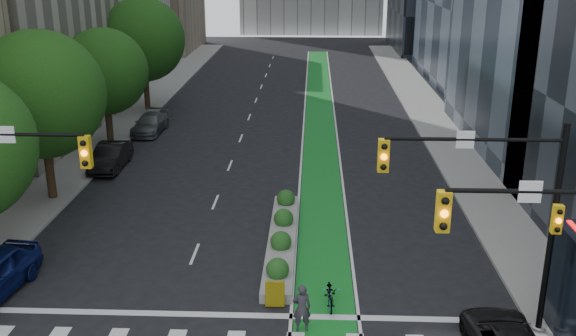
# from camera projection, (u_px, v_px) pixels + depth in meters

# --- Properties ---
(ground) EXTENTS (160.00, 160.00, 0.00)m
(ground) POSITION_uv_depth(u_px,v_px,m) (237.00, 334.00, 21.65)
(ground) COLOR black
(ground) RESTS_ON ground
(sidewalk_left) EXTENTS (3.60, 90.00, 0.15)m
(sidewalk_left) POSITION_uv_depth(u_px,v_px,m) (113.00, 132.00, 45.74)
(sidewalk_left) COLOR gray
(sidewalk_left) RESTS_ON ground
(sidewalk_right) EXTENTS (3.60, 90.00, 0.15)m
(sidewalk_right) POSITION_uv_depth(u_px,v_px,m) (446.00, 136.00, 44.85)
(sidewalk_right) COLOR gray
(sidewalk_right) RESTS_ON ground
(bike_lane_paint) EXTENTS (2.20, 70.00, 0.01)m
(bike_lane_paint) POSITION_uv_depth(u_px,v_px,m) (319.00, 118.00, 49.94)
(bike_lane_paint) COLOR #177E27
(bike_lane_paint) RESTS_ON ground
(tree_mid) EXTENTS (6.40, 6.40, 8.78)m
(tree_mid) POSITION_uv_depth(u_px,v_px,m) (40.00, 95.00, 31.65)
(tree_mid) COLOR black
(tree_mid) RESTS_ON ground
(tree_midfar) EXTENTS (5.60, 5.60, 7.76)m
(tree_midfar) POSITION_uv_depth(u_px,v_px,m) (104.00, 72.00, 41.32)
(tree_midfar) COLOR black
(tree_midfar) RESTS_ON ground
(tree_far) EXTENTS (6.60, 6.60, 9.00)m
(tree_far) POSITION_uv_depth(u_px,v_px,m) (143.00, 40.00, 50.54)
(tree_far) COLOR black
(tree_far) RESTS_ON ground
(signal_right) EXTENTS (5.82, 0.51, 7.20)m
(signal_right) POSITION_uv_depth(u_px,v_px,m) (508.00, 201.00, 20.23)
(signal_right) COLOR black
(signal_right) RESTS_ON ground
(signal_far_right) EXTENTS (4.82, 0.51, 7.20)m
(signal_far_right) POSITION_uv_depth(u_px,v_px,m) (571.00, 269.00, 15.97)
(signal_far_right) COLOR black
(signal_far_right) RESTS_ON ground
(median_planter) EXTENTS (1.20, 10.26, 1.10)m
(median_planter) POSITION_uv_depth(u_px,v_px,m) (282.00, 237.00, 28.15)
(median_planter) COLOR gray
(median_planter) RESTS_ON ground
(bicycle) EXTENTS (0.68, 1.78, 0.92)m
(bicycle) POSITION_uv_depth(u_px,v_px,m) (330.00, 294.00, 23.32)
(bicycle) COLOR gray
(bicycle) RESTS_ON ground
(cyclist) EXTENTS (0.69, 0.50, 1.74)m
(cyclist) POSITION_uv_depth(u_px,v_px,m) (302.00, 308.00, 21.62)
(cyclist) COLOR #322D36
(cyclist) RESTS_ON ground
(parked_car_left_mid) EXTENTS (1.62, 4.54, 1.49)m
(parked_car_left_mid) POSITION_uv_depth(u_px,v_px,m) (111.00, 157.00, 38.03)
(parked_car_left_mid) COLOR black
(parked_car_left_mid) RESTS_ON ground
(parked_car_left_far) EXTENTS (2.03, 4.70, 1.35)m
(parked_car_left_far) POSITION_uv_depth(u_px,v_px,m) (150.00, 123.00, 45.65)
(parked_car_left_far) COLOR #515456
(parked_car_left_far) RESTS_ON ground
(pedestrian_far) EXTENTS (0.95, 0.41, 1.60)m
(pedestrian_far) POSITION_uv_depth(u_px,v_px,m) (570.00, 247.00, 25.91)
(pedestrian_far) COLOR gray
(pedestrian_far) RESTS_ON sidewalk_right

